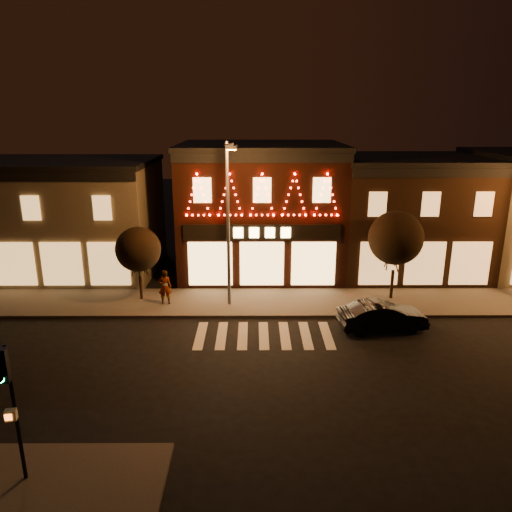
{
  "coord_description": "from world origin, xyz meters",
  "views": [
    {
      "loc": [
        -0.46,
        -17.07,
        10.21
      ],
      "look_at": [
        -0.37,
        4.0,
        3.94
      ],
      "focal_mm": 34.18,
      "sensor_mm": 36.0,
      "label": 1
    }
  ],
  "objects_px": {
    "streetlamp_mid": "(229,213)",
    "dark_sedan": "(382,316)",
    "traffic_signal_near": "(8,389)",
    "pedestrian": "(165,287)"
  },
  "relations": [
    {
      "from": "pedestrian",
      "to": "traffic_signal_near",
      "type": "bearing_deg",
      "value": 76.92
    },
    {
      "from": "pedestrian",
      "to": "streetlamp_mid",
      "type": "bearing_deg",
      "value": 169.69
    },
    {
      "from": "dark_sedan",
      "to": "pedestrian",
      "type": "distance_m",
      "value": 11.44
    },
    {
      "from": "streetlamp_mid",
      "to": "pedestrian",
      "type": "distance_m",
      "value": 5.42
    },
    {
      "from": "streetlamp_mid",
      "to": "pedestrian",
      "type": "relative_size",
      "value": 4.48
    },
    {
      "from": "traffic_signal_near",
      "to": "streetlamp_mid",
      "type": "height_order",
      "value": "streetlamp_mid"
    },
    {
      "from": "streetlamp_mid",
      "to": "dark_sedan",
      "type": "height_order",
      "value": "streetlamp_mid"
    },
    {
      "from": "traffic_signal_near",
      "to": "dark_sedan",
      "type": "xyz_separation_m",
      "value": [
        12.78,
        10.26,
        -2.42
      ]
    },
    {
      "from": "traffic_signal_near",
      "to": "dark_sedan",
      "type": "relative_size",
      "value": 0.99
    },
    {
      "from": "dark_sedan",
      "to": "pedestrian",
      "type": "bearing_deg",
      "value": 67.41
    }
  ]
}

